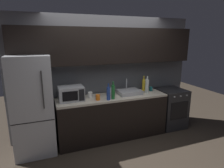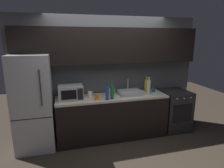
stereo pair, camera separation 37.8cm
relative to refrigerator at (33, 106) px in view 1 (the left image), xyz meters
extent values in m
plane|color=#2D261E|center=(1.50, -0.90, -0.89)|extent=(10.00, 10.00, 0.00)
cube|color=slate|center=(1.50, 0.40, 0.36)|extent=(3.99, 0.10, 2.50)
cube|color=#4C4F54|center=(1.50, 0.35, 0.31)|extent=(3.99, 0.01, 0.60)
cube|color=black|center=(1.50, 0.18, 1.01)|extent=(3.67, 0.34, 0.70)
cube|color=black|center=(1.50, 0.00, -0.46)|extent=(2.25, 0.60, 0.86)
cube|color=beige|center=(1.50, 0.00, -0.01)|extent=(2.25, 0.60, 0.04)
cube|color=#B7BABF|center=(0.00, 0.00, 0.00)|extent=(0.68, 0.66, 1.78)
cube|color=black|center=(0.00, -0.33, -0.18)|extent=(0.67, 0.00, 0.01)
cylinder|color=#333333|center=(0.19, -0.35, 0.36)|extent=(0.02, 0.02, 0.62)
cube|color=#232326|center=(2.97, 0.00, -0.44)|extent=(0.60, 0.60, 0.90)
cube|color=black|center=(2.97, -0.30, -0.39)|extent=(0.45, 0.01, 0.40)
cylinder|color=#B2B2B7|center=(2.80, -0.31, -0.06)|extent=(0.03, 0.02, 0.03)
cylinder|color=#B2B2B7|center=(2.97, -0.31, -0.06)|extent=(0.03, 0.02, 0.03)
cylinder|color=#B2B2B7|center=(3.13, -0.31, -0.06)|extent=(0.03, 0.02, 0.03)
cube|color=#A8AAAF|center=(0.68, 0.02, 0.15)|extent=(0.46, 0.34, 0.27)
cube|color=black|center=(0.64, -0.15, 0.15)|extent=(0.28, 0.01, 0.18)
cube|color=black|center=(0.85, -0.15, 0.15)|extent=(0.10, 0.01, 0.22)
cube|color=#ADAFB5|center=(1.89, 0.03, 0.05)|extent=(0.48, 0.38, 0.08)
cylinder|color=silver|center=(1.89, 0.16, 0.20)|extent=(0.02, 0.02, 0.22)
cylinder|color=#B7BABF|center=(1.47, 0.05, 0.09)|extent=(0.14, 0.14, 0.16)
sphere|color=black|center=(1.47, 0.05, 0.19)|extent=(0.02, 0.02, 0.02)
cone|color=#B7BABF|center=(1.56, 0.05, 0.13)|extent=(0.03, 0.03, 0.05)
cylinder|color=silver|center=(2.28, -0.05, 0.16)|extent=(0.08, 0.08, 0.30)
cylinder|color=silver|center=(2.28, -0.05, 0.34)|extent=(0.03, 0.03, 0.07)
cylinder|color=#1E6B2D|center=(1.45, -0.18, 0.15)|extent=(0.07, 0.07, 0.27)
cylinder|color=#1E6B2D|center=(1.45, -0.18, 0.32)|extent=(0.03, 0.03, 0.07)
cylinder|color=#234299|center=(1.35, -0.21, 0.14)|extent=(0.07, 0.07, 0.25)
cylinder|color=#234299|center=(1.35, -0.21, 0.30)|extent=(0.03, 0.03, 0.07)
cylinder|color=gold|center=(2.32, 0.17, 0.14)|extent=(0.07, 0.07, 0.26)
cylinder|color=gold|center=(2.32, 0.17, 0.31)|extent=(0.03, 0.03, 0.07)
cylinder|color=#19666B|center=(2.46, 0.08, 0.06)|extent=(0.07, 0.07, 0.09)
cylinder|color=orange|center=(1.16, -0.14, 0.07)|extent=(0.08, 0.08, 0.11)
cylinder|color=silver|center=(1.06, 0.08, 0.07)|extent=(0.09, 0.09, 0.11)
camera|label=1|loc=(0.20, -3.45, 1.15)|focal=30.35mm
camera|label=2|loc=(0.56, -3.56, 1.15)|focal=30.35mm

